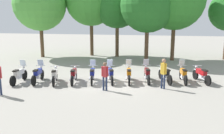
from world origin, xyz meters
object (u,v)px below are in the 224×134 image
(motorcycle_3, at_px, (74,75))
(motorcycle_8, at_px, (165,74))
(motorcycle_4, at_px, (92,74))
(person_2, at_px, (163,71))
(motorcycle_7, at_px, (147,74))
(motorcycle_9, at_px, (183,74))
(motorcycle_10, at_px, (201,75))
(tree_4, at_px, (175,0))
(motorcycle_5, at_px, (111,74))
(tree_3, at_px, (148,5))
(tree_1, at_px, (91,0))
(person_1, at_px, (105,74))
(motorcycle_1, at_px, (38,74))
(motorcycle_0, at_px, (19,75))
(motorcycle_6, at_px, (129,74))
(motorcycle_2, at_px, (55,75))
(tree_2, at_px, (117,6))
(tree_0, at_px, (40,4))

(motorcycle_3, xyz_separation_m, motorcycle_8, (5.67, 1.26, 0.00))
(motorcycle_4, relative_size, person_2, 1.22)
(motorcycle_7, height_order, motorcycle_9, same)
(motorcycle_10, distance_m, tree_4, 9.45)
(motorcycle_5, height_order, tree_3, tree_3)
(motorcycle_4, bearing_deg, motorcycle_10, -91.31)
(motorcycle_10, xyz_separation_m, tree_1, (-9.76, 9.23, 5.28))
(motorcycle_3, distance_m, tree_1, 12.19)
(motorcycle_5, distance_m, motorcycle_9, 4.63)
(person_1, height_order, tree_3, tree_3)
(motorcycle_10, bearing_deg, motorcycle_1, 81.21)
(person_1, distance_m, tree_4, 12.41)
(motorcycle_9, relative_size, tree_4, 0.26)
(motorcycle_7, xyz_separation_m, person_1, (-2.24, -2.40, 0.43))
(motorcycle_0, distance_m, motorcycle_6, 6.95)
(motorcycle_3, height_order, person_1, person_1)
(motorcycle_3, xyz_separation_m, tree_3, (4.11, 8.31, 4.60))
(motorcycle_0, bearing_deg, motorcycle_1, -79.75)
(tree_1, xyz_separation_m, tree_3, (5.93, -2.52, -0.67))
(motorcycle_5, bearing_deg, person_2, -122.00)
(motorcycle_2, height_order, motorcycle_10, same)
(motorcycle_10, height_order, tree_4, tree_4)
(tree_4, bearing_deg, tree_2, 167.80)
(person_2, xyz_separation_m, tree_1, (-7.35, 11.13, 4.73))
(motorcycle_2, xyz_separation_m, motorcycle_6, (4.54, 1.12, 0.01))
(motorcycle_10, bearing_deg, motorcycle_9, 78.36)
(motorcycle_5, distance_m, motorcycle_8, 3.47)
(motorcycle_6, distance_m, tree_1, 12.50)
(tree_4, bearing_deg, motorcycle_3, -124.65)
(motorcycle_3, relative_size, person_2, 1.22)
(motorcycle_6, distance_m, motorcycle_9, 3.47)
(motorcycle_3, height_order, motorcycle_7, motorcycle_7)
(motorcycle_8, relative_size, tree_1, 0.25)
(motorcycle_0, relative_size, tree_2, 0.29)
(tree_1, height_order, tree_4, tree_1)
(motorcycle_4, height_order, person_2, person_2)
(tree_0, bearing_deg, motorcycle_9, -29.09)
(motorcycle_7, distance_m, tree_4, 9.94)
(motorcycle_0, xyz_separation_m, motorcycle_7, (7.94, 1.78, 0.00))
(motorcycle_8, bearing_deg, person_2, 155.00)
(motorcycle_8, xyz_separation_m, motorcycle_9, (1.14, 0.18, 0.01))
(person_1, distance_m, tree_3, 10.61)
(motorcycle_1, bearing_deg, motorcycle_9, -87.44)
(tree_0, bearing_deg, tree_4, 2.39)
(person_1, relative_size, tree_2, 0.22)
(motorcycle_9, xyz_separation_m, tree_1, (-8.63, 9.39, 5.26))
(tree_0, relative_size, tree_4, 0.95)
(motorcycle_6, distance_m, tree_2, 11.18)
(person_2, height_order, tree_3, tree_3)
(tree_2, distance_m, tree_3, 3.91)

